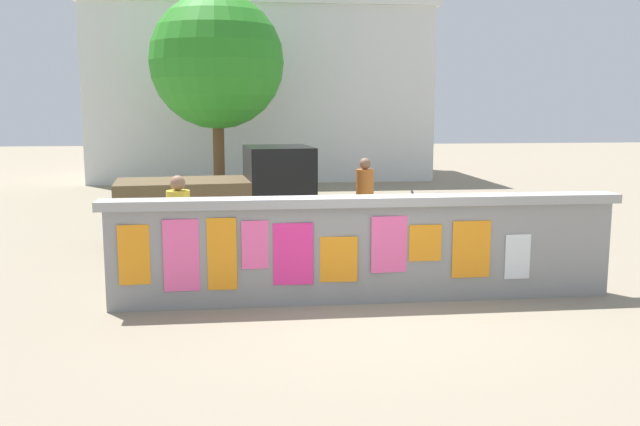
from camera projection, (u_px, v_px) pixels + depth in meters
The scene contains 10 objects.
ground at pixel (307, 212), 17.18m from camera, with size 60.00×60.00×0.00m, color gray.
poster_wall at pixel (365, 248), 9.22m from camera, with size 6.94×0.42×1.42m.
auto_rickshaw_truck at pixel (227, 198), 12.96m from camera, with size 3.73×1.85×1.85m.
motorcycle at pixel (440, 210), 14.33m from camera, with size 1.88×0.65×0.87m.
bicycle_near at pixel (358, 253), 10.68m from camera, with size 1.69×0.49×0.95m.
bicycle_far at pixel (494, 244), 11.31m from camera, with size 1.71×0.44×0.95m.
person_walking at pixel (365, 191), 13.33m from camera, with size 0.37×0.37×1.62m.
person_bystander at pixel (179, 219), 10.02m from camera, with size 0.47×0.47×1.62m.
tree_roadside at pixel (217, 62), 20.05m from camera, with size 3.90×3.90×5.83m.
building_background at pixel (260, 89), 25.86m from camera, with size 12.07×6.19×6.44m.
Camera 1 is at (-1.66, -8.91, 2.61)m, focal length 38.83 mm.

